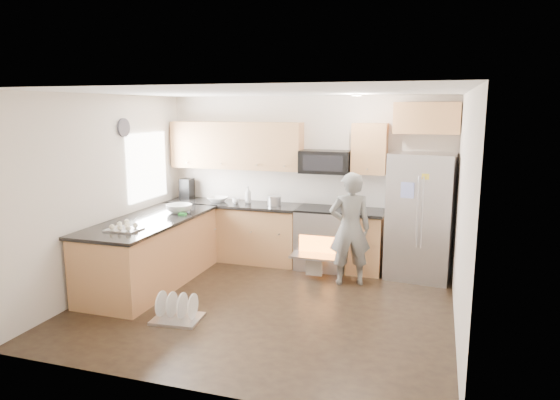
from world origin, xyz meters
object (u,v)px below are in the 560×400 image
(stove_range, at_px, (323,224))
(refrigerator, at_px, (420,216))
(person, at_px, (350,229))
(dish_rack, at_px, (177,313))

(stove_range, distance_m, refrigerator, 1.44)
(person, relative_size, dish_rack, 2.73)
(stove_range, distance_m, person, 0.80)
(stove_range, height_order, refrigerator, refrigerator)
(refrigerator, bearing_deg, stove_range, -174.99)
(refrigerator, distance_m, dish_rack, 3.62)
(stove_range, xyz_separation_m, dish_rack, (-1.16, -2.43, -0.59))
(stove_range, bearing_deg, refrigerator, -0.96)
(stove_range, xyz_separation_m, refrigerator, (1.42, -0.02, 0.22))
(refrigerator, relative_size, dish_rack, 3.13)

